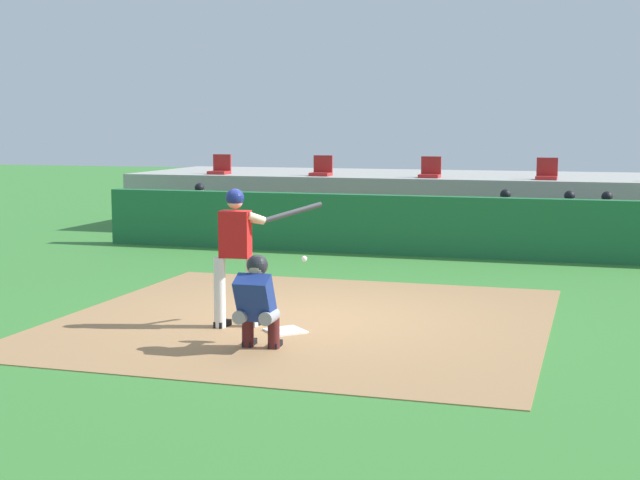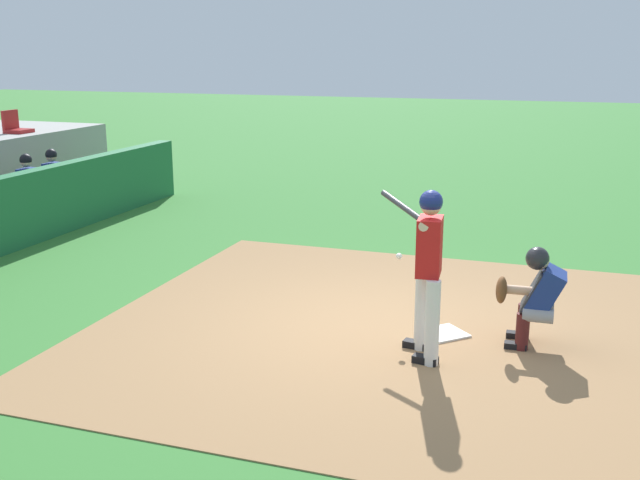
{
  "view_description": "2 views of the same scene",
  "coord_description": "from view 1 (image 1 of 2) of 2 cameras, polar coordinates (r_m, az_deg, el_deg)",
  "views": [
    {
      "loc": [
        3.73,
        -11.57,
        2.61
      ],
      "look_at": [
        0.0,
        0.7,
        1.0
      ],
      "focal_mm": 51.76,
      "sensor_mm": 36.0,
      "label": 1
    },
    {
      "loc": [
        -8.11,
        -2.06,
        3.2
      ],
      "look_at": [
        0.0,
        0.7,
        1.0
      ],
      "focal_mm": 42.43,
      "sensor_mm": 36.0,
      "label": 2
    }
  ],
  "objects": [
    {
      "name": "batter_at_plate",
      "position": [
        11.84,
        -5.11,
        -0.52
      ],
      "size": [
        1.21,
        0.92,
        1.8
      ],
      "color": "silver",
      "rests_on": "ground"
    },
    {
      "name": "stadium_seat_3",
      "position": [
        21.01,
        13.84,
        4.02
      ],
      "size": [
        0.46,
        0.46,
        0.48
      ],
      "color": "#A51E1E",
      "rests_on": "stands_platform"
    },
    {
      "name": "dirt_infield",
      "position": [
        12.44,
        -0.94,
        -4.93
      ],
      "size": [
        6.4,
        6.4,
        0.01
      ],
      "primitive_type": "cube",
      "color": "#9E754C",
      "rests_on": "ground"
    },
    {
      "name": "catcher_crouched",
      "position": [
        10.7,
        -3.9,
        -3.64
      ],
      "size": [
        0.49,
        1.89,
        1.13
      ],
      "color": "gray",
      "rests_on": "ground"
    },
    {
      "name": "dugout_player_2",
      "position": [
        19.03,
        15.11,
        1.07
      ],
      "size": [
        0.49,
        0.7,
        1.3
      ],
      "color": "#939399",
      "rests_on": "ground"
    },
    {
      "name": "dugout_player_1",
      "position": [
        19.11,
        11.32,
        1.2
      ],
      "size": [
        0.49,
        0.7,
        1.3
      ],
      "color": "#939399",
      "rests_on": "ground"
    },
    {
      "name": "ground_plane",
      "position": [
        12.44,
        -0.94,
        -4.96
      ],
      "size": [
        80.0,
        80.0,
        0.0
      ],
      "primitive_type": "plane",
      "color": "#387A33"
    },
    {
      "name": "stadium_seat_1",
      "position": [
        21.92,
        0.1,
        4.35
      ],
      "size": [
        0.46,
        0.46,
        0.48
      ],
      "color": "#A51E1E",
      "rests_on": "stands_platform"
    },
    {
      "name": "home_plate",
      "position": [
        11.69,
        -2.15,
        -5.63
      ],
      "size": [
        0.62,
        0.62,
        0.02
      ],
      "primitive_type": "cube",
      "rotation": [
        0.0,
        0.0,
        0.79
      ],
      "color": "white",
      "rests_on": "dirt_infield"
    },
    {
      "name": "stadium_seat_0",
      "position": [
        22.8,
        -6.18,
        4.42
      ],
      "size": [
        0.46,
        0.46,
        0.48
      ],
      "color": "#A51E1E",
      "rests_on": "stands_platform"
    },
    {
      "name": "stands_platform",
      "position": [
        22.86,
        7.47,
        2.31
      ],
      "size": [
        15.0,
        4.4,
        1.4
      ],
      "primitive_type": "cube",
      "color": "#9E9E99",
      "rests_on": "ground"
    },
    {
      "name": "dugout_bench",
      "position": [
        19.58,
        5.8,
        0.13
      ],
      "size": [
        11.8,
        0.44,
        0.45
      ],
      "primitive_type": "cube",
      "color": "olive",
      "rests_on": "ground"
    },
    {
      "name": "stadium_seat_2",
      "position": [
        21.31,
        6.83,
        4.22
      ],
      "size": [
        0.46,
        0.46,
        0.48
      ],
      "color": "#A51E1E",
      "rests_on": "stands_platform"
    },
    {
      "name": "dugout_wall",
      "position": [
        18.56,
        5.22,
        0.91
      ],
      "size": [
        13.0,
        0.3,
        1.2
      ],
      "primitive_type": "cube",
      "color": "#1E6638",
      "rests_on": "ground"
    },
    {
      "name": "dugout_player_3",
      "position": [
        19.02,
        17.26,
        0.99
      ],
      "size": [
        0.49,
        0.7,
        1.3
      ],
      "color": "#939399",
      "rests_on": "ground"
    },
    {
      "name": "dugout_player_0",
      "position": [
        20.89,
        -7.58,
        1.78
      ],
      "size": [
        0.49,
        0.7,
        1.3
      ],
      "color": "#939399",
      "rests_on": "ground"
    }
  ]
}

